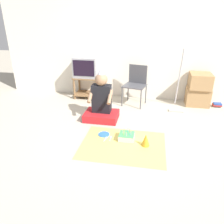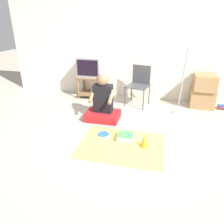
{
  "view_description": "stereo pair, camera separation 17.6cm",
  "coord_description": "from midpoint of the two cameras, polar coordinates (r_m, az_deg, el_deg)",
  "views": [
    {
      "loc": [
        0.29,
        -3.01,
        1.82
      ],
      "look_at": [
        -0.31,
        0.19,
        0.35
      ],
      "focal_mm": 35.0,
      "sensor_mm": 36.0,
      "label": 1
    },
    {
      "loc": [
        0.46,
        -2.97,
        1.82
      ],
      "look_at": [
        -0.31,
        0.19,
        0.35
      ],
      "focal_mm": 35.0,
      "sensor_mm": 36.0,
      "label": 2
    }
  ],
  "objects": [
    {
      "name": "party_hat_blue",
      "position": [
        3.31,
        7.27,
        -7.25
      ],
      "size": [
        0.12,
        0.12,
        0.19
      ],
      "color": "gold",
      "rests_on": "party_cloth"
    },
    {
      "name": "book_pile",
      "position": [
        5.14,
        24.87,
        1.7
      ],
      "size": [
        0.18,
        0.13,
        0.08
      ],
      "color": "#333338",
      "rests_on": "ground_plane"
    },
    {
      "name": "ground_plane",
      "position": [
        3.52,
        3.01,
        -6.87
      ],
      "size": [
        16.0,
        16.0,
        0.0
      ],
      "primitive_type": "plane",
      "color": "#BCB29E"
    },
    {
      "name": "plastic_spoon_far",
      "position": [
        3.51,
        -3.0,
        -6.81
      ],
      "size": [
        0.04,
        0.14,
        0.01
      ],
      "color": "white",
      "rests_on": "party_cloth"
    },
    {
      "name": "wall_back",
      "position": [
        4.99,
        6.57,
        17.84
      ],
      "size": [
        6.4,
        0.06,
        2.55
      ],
      "color": "silver",
      "rests_on": "ground_plane"
    },
    {
      "name": "tv_stand",
      "position": [
        5.18,
        -7.47,
        6.96
      ],
      "size": [
        0.58,
        0.43,
        0.5
      ],
      "color": "olive",
      "rests_on": "ground_plane"
    },
    {
      "name": "folding_chair",
      "position": [
        4.72,
        5.2,
        7.78
      ],
      "size": [
        0.54,
        0.5,
        0.84
      ],
      "color": "#4C4C51",
      "rests_on": "ground_plane"
    },
    {
      "name": "dust_mop",
      "position": [
        4.58,
        15.75,
        4.93
      ],
      "size": [
        0.28,
        0.44,
        1.26
      ],
      "color": "#B2ADA3",
      "rests_on": "ground_plane"
    },
    {
      "name": "cardboard_box_stack",
      "position": [
        4.97,
        20.78,
        5.56
      ],
      "size": [
        0.48,
        0.45,
        0.7
      ],
      "color": "#A87F51",
      "rests_on": "ground_plane"
    },
    {
      "name": "paper_plate",
      "position": [
        3.61,
        -3.52,
        -5.84
      ],
      "size": [
        0.19,
        0.19,
        0.01
      ],
      "color": "blue",
      "rests_on": "party_cloth"
    },
    {
      "name": "birthday_cake",
      "position": [
        3.47,
        2.4,
        -6.37
      ],
      "size": [
        0.24,
        0.24,
        0.15
      ],
      "color": "#F4E0C6",
      "rests_on": "party_cloth"
    },
    {
      "name": "plastic_spoon_near",
      "position": [
        3.52,
        -1.85,
        -6.66
      ],
      "size": [
        0.04,
        0.15,
        0.01
      ],
      "color": "white",
      "rests_on": "party_cloth"
    },
    {
      "name": "party_cloth",
      "position": [
        3.35,
        1.32,
        -8.57
      ],
      "size": [
        1.27,
        0.98,
        0.01
      ],
      "color": "#EAD666",
      "rests_on": "ground_plane"
    },
    {
      "name": "person_seated",
      "position": [
        4.03,
        -4.03,
        2.18
      ],
      "size": [
        0.62,
        0.47,
        0.94
      ],
      "color": "red",
      "rests_on": "ground_plane"
    },
    {
      "name": "tv",
      "position": [
        5.07,
        -7.73,
        11.57
      ],
      "size": [
        0.53,
        0.41,
        0.44
      ],
      "color": "#99999E",
      "rests_on": "tv_stand"
    }
  ]
}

